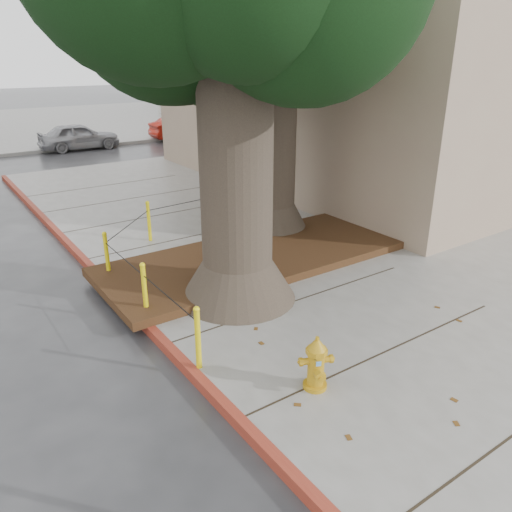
# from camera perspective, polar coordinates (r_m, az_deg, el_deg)

# --- Properties ---
(ground) EXTENTS (140.00, 140.00, 0.00)m
(ground) POSITION_cam_1_polar(r_m,az_deg,el_deg) (7.36, 11.75, -12.87)
(ground) COLOR #28282B
(ground) RESTS_ON ground
(sidewalk_main) EXTENTS (16.00, 26.00, 0.15)m
(sidewalk_main) POSITION_cam_1_polar(r_m,az_deg,el_deg) (13.06, 22.41, 2.14)
(sidewalk_main) COLOR slate
(sidewalk_main) RESTS_ON ground
(sidewalk_far) EXTENTS (16.00, 20.00, 0.15)m
(sidewalk_far) POSITION_cam_1_polar(r_m,az_deg,el_deg) (35.85, -17.90, 14.56)
(sidewalk_far) COLOR slate
(sidewalk_far) RESTS_ON ground
(curb_red) EXTENTS (0.14, 26.00, 0.16)m
(curb_red) POSITION_cam_1_polar(r_m,az_deg,el_deg) (8.11, -11.55, -8.69)
(curb_red) COLOR maroon
(curb_red) RESTS_ON ground
(planter_bed) EXTENTS (6.40, 2.60, 0.16)m
(planter_bed) POSITION_cam_1_polar(r_m,az_deg,el_deg) (10.39, -0.09, -0.15)
(planter_bed) COLOR black
(planter_bed) RESTS_ON sidewalk_main
(building_corner) EXTENTS (12.00, 13.00, 10.00)m
(building_corner) POSITION_cam_1_polar(r_m,az_deg,el_deg) (19.21, 16.03, 23.84)
(building_corner) COLOR gray
(building_corner) RESTS_ON ground
(building_side_white) EXTENTS (10.00, 10.00, 9.00)m
(building_side_white) POSITION_cam_1_polar(r_m,az_deg,el_deg) (36.38, -0.28, 22.65)
(building_side_white) COLOR silver
(building_side_white) RESTS_ON ground
(building_side_grey) EXTENTS (12.00, 14.00, 12.00)m
(building_side_grey) POSITION_cam_1_polar(r_m,az_deg,el_deg) (44.78, 1.91, 24.46)
(building_side_grey) COLOR slate
(building_side_grey) RESTS_ON ground
(tree_far) EXTENTS (4.50, 3.80, 7.17)m
(tree_far) POSITION_cam_1_polar(r_m,az_deg,el_deg) (11.82, 3.26, 26.23)
(tree_far) COLOR #4C3F33
(tree_far) RESTS_ON sidewalk_main
(bollard_ring) EXTENTS (3.79, 5.39, 0.95)m
(bollard_ring) POSITION_cam_1_polar(r_m,az_deg,el_deg) (9.81, -10.21, 0.84)
(bollard_ring) COLOR yellow
(bollard_ring) RESTS_ON sidewalk_main
(fire_hydrant) EXTENTS (0.41, 0.41, 0.75)m
(fire_hydrant) POSITION_cam_1_polar(r_m,az_deg,el_deg) (6.52, 6.88, -12.10)
(fire_hydrant) COLOR #C99314
(fire_hydrant) RESTS_ON sidewalk_main
(car_silver) EXTENTS (3.61, 1.52, 1.22)m
(car_silver) POSITION_cam_1_polar(r_m,az_deg,el_deg) (25.14, -19.59, 12.76)
(car_silver) COLOR #97979C
(car_silver) RESTS_ON ground
(car_red) EXTENTS (3.77, 1.43, 1.23)m
(car_red) POSITION_cam_1_polar(r_m,az_deg,el_deg) (27.08, -7.97, 14.38)
(car_red) COLOR maroon
(car_red) RESTS_ON ground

